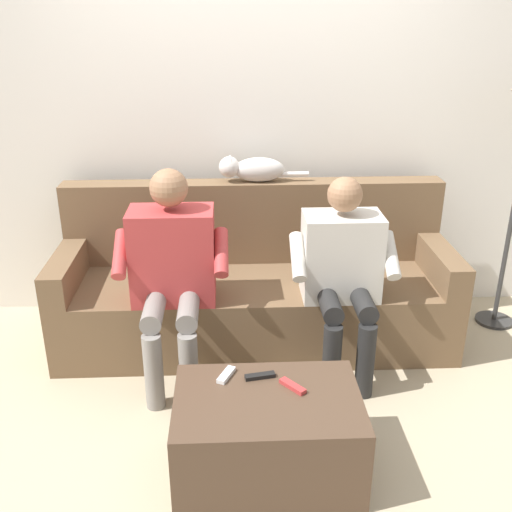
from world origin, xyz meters
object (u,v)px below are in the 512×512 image
person_left_seated (343,266)px  remote_black (260,376)px  coffee_table (267,434)px  remote_red (293,386)px  person_right_seated (172,265)px  remote_white (226,375)px  cat_on_backrest (252,169)px  couch (255,289)px

person_left_seated → remote_black: size_ratio=8.10×
coffee_table → person_left_seated: bearing=-119.0°
coffee_table → remote_black: 0.26m
person_left_seated → remote_red: size_ratio=8.21×
person_right_seated → person_left_seated: bearing=-179.9°
remote_white → coffee_table: bearing=72.1°
cat_on_backrest → remote_black: size_ratio=4.01×
coffee_table → cat_on_backrest: cat_on_backrest is taller
cat_on_backrest → remote_black: cat_on_backrest is taller
couch → remote_red: 1.15m
coffee_table → couch: bearing=-90.0°
cat_on_backrest → remote_black: (0.02, 1.29, -0.62)m
coffee_table → cat_on_backrest: 1.67m
coffee_table → person_right_seated: size_ratio=0.69×
remote_black → remote_white: size_ratio=1.08×
cat_on_backrest → person_right_seated: bearing=53.2°
person_right_seated → cat_on_backrest: person_right_seated is taller
coffee_table → remote_black: remote_black is taller
coffee_table → person_right_seated: 1.06m
person_right_seated → couch: bearing=-141.5°
couch → person_right_seated: person_right_seated is taller
person_right_seated → coffee_table: bearing=119.0°
coffee_table → remote_white: remote_white is taller
cat_on_backrest → coffee_table: bearing=90.3°
couch → cat_on_backrest: 0.74m
remote_black → remote_white: bearing=-16.7°
couch → remote_white: 1.06m
person_right_seated → remote_black: bearing=122.6°
cat_on_backrest → remote_red: (-0.12, 1.38, -0.62)m
couch → person_left_seated: 0.67m
person_left_seated → coffee_table: bearing=61.0°
coffee_table → person_left_seated: size_ratio=0.73×
coffee_table → person_right_seated: (0.46, -0.84, 0.46)m
couch → person_left_seated: size_ratio=2.12×
person_right_seated → cat_on_backrest: (-0.46, -0.61, 0.37)m
person_right_seated → cat_on_backrest: size_ratio=2.12×
coffee_table → remote_white: size_ratio=6.39×
couch → cat_on_backrest: bearing=-88.1°
person_right_seated → remote_red: size_ratio=8.62×
couch → coffee_table: (0.00, 1.20, -0.12)m
person_left_seated → remote_black: person_left_seated is taller
remote_red → cat_on_backrest: bearing=-34.8°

